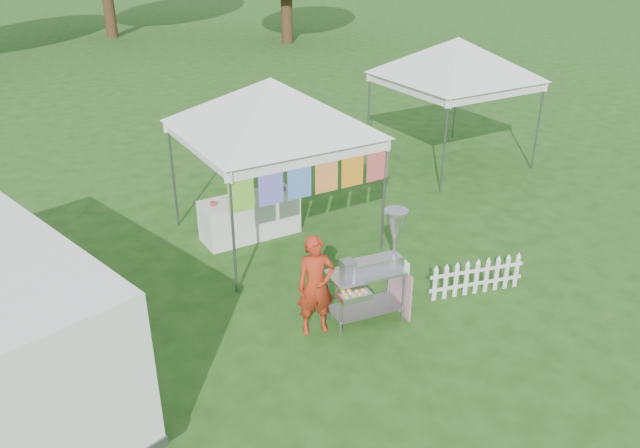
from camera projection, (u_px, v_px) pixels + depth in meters
ground at (385, 331)px, 9.05m from camera, size 120.00×120.00×0.00m
canopy_main at (271, 78)px, 10.45m from camera, size 4.24×4.24×3.45m
canopy_right at (459, 37)px, 14.13m from camera, size 4.24×4.24×3.45m
donut_cart at (378, 259)px, 8.91m from camera, size 1.31×0.81×1.70m
vendor at (316, 286)px, 8.74m from camera, size 0.62×0.49×1.51m
picket_fence at (476, 278)px, 9.84m from camera, size 1.58×0.42×0.56m
display_table at (250, 217)px, 11.64m from camera, size 1.80×0.70×0.78m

